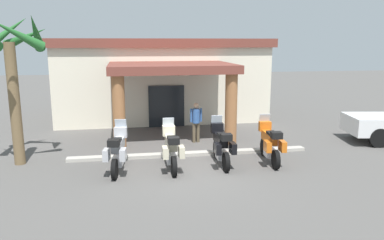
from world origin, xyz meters
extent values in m
plane|color=#514F4C|center=(0.00, 0.00, 0.00)|extent=(80.00, 80.00, 0.00)
cube|color=silver|center=(-0.04, 10.00, 1.98)|extent=(11.17, 6.40, 3.96)
cube|color=#1E2328|center=(0.00, 6.80, 1.05)|extent=(1.80, 0.12, 2.10)
cube|color=brown|center=(0.02, 4.78, 3.13)|extent=(5.47, 4.23, 0.35)
cylinder|color=#9E663D|center=(-2.27, 3.07, 1.48)|extent=(0.51, 0.51, 2.96)
cylinder|color=#9E663D|center=(2.35, 3.12, 1.48)|extent=(0.51, 0.51, 2.96)
cube|color=brown|center=(-0.04, 10.00, 4.18)|extent=(11.58, 6.81, 0.44)
cylinder|color=black|center=(-2.17, 1.08, 0.33)|extent=(0.22, 0.67, 0.66)
cylinder|color=black|center=(-2.36, -0.46, 0.33)|extent=(0.22, 0.67, 0.66)
cube|color=silver|center=(-2.27, 0.29, 0.37)|extent=(0.39, 0.60, 0.32)
cube|color=#B2B2B7|center=(-2.25, 0.44, 0.88)|extent=(0.44, 1.18, 0.34)
cube|color=black|center=(-2.29, 0.09, 1.10)|extent=(0.35, 0.63, 0.10)
cube|color=#B2B2B7|center=(-2.17, 1.06, 1.15)|extent=(0.47, 0.29, 0.36)
cube|color=#B2BCC6|center=(-2.16, 1.14, 1.43)|extent=(0.41, 0.17, 0.36)
cube|color=#B2B2B7|center=(-2.60, -0.27, 0.76)|extent=(0.23, 0.46, 0.36)
cube|color=#B2B2B7|center=(-2.09, -0.34, 0.76)|extent=(0.23, 0.46, 0.36)
cube|color=black|center=(-2.36, -0.41, 1.17)|extent=(0.40, 0.36, 0.22)
cylinder|color=black|center=(-0.49, 1.06, 0.33)|extent=(0.14, 0.66, 0.66)
cylinder|color=black|center=(-0.49, -0.49, 0.33)|extent=(0.14, 0.66, 0.66)
cube|color=silver|center=(-0.49, 0.26, 0.37)|extent=(0.32, 0.56, 0.32)
cube|color=beige|center=(-0.49, 0.41, 0.88)|extent=(0.30, 1.15, 0.34)
cube|color=black|center=(-0.49, 0.06, 1.10)|extent=(0.28, 0.60, 0.10)
cube|color=beige|center=(-0.49, 1.04, 1.15)|extent=(0.44, 0.24, 0.36)
cube|color=#B2BCC6|center=(-0.49, 1.12, 1.43)|extent=(0.40, 0.12, 0.36)
cube|color=beige|center=(-0.75, -0.34, 0.76)|extent=(0.18, 0.44, 0.36)
cube|color=beige|center=(-0.23, -0.34, 0.76)|extent=(0.18, 0.44, 0.36)
cube|color=black|center=(-0.49, -0.44, 1.17)|extent=(0.36, 0.32, 0.22)
cylinder|color=black|center=(1.31, 1.22, 0.33)|extent=(0.16, 0.66, 0.66)
cylinder|color=black|center=(1.27, -0.33, 0.33)|extent=(0.16, 0.66, 0.66)
cube|color=silver|center=(1.29, 0.42, 0.37)|extent=(0.33, 0.57, 0.32)
cube|color=black|center=(1.29, 0.57, 0.88)|extent=(0.33, 1.16, 0.34)
cube|color=black|center=(1.28, 0.22, 1.10)|extent=(0.29, 0.61, 0.10)
cube|color=black|center=(1.31, 1.20, 1.15)|extent=(0.45, 0.25, 0.36)
cube|color=#B2BCC6|center=(1.31, 1.28, 1.43)|extent=(0.40, 0.13, 0.36)
cube|color=black|center=(1.01, -0.18, 0.76)|extent=(0.19, 0.44, 0.36)
cube|color=black|center=(1.53, -0.19, 0.76)|extent=(0.19, 0.44, 0.36)
cube|color=black|center=(1.27, -0.28, 1.17)|extent=(0.37, 0.33, 0.22)
cylinder|color=black|center=(3.14, 1.19, 0.33)|extent=(0.20, 0.67, 0.66)
cylinder|color=black|center=(3.00, -0.36, 0.33)|extent=(0.20, 0.67, 0.66)
cube|color=silver|center=(3.07, 0.39, 0.37)|extent=(0.37, 0.59, 0.32)
cube|color=orange|center=(3.08, 0.54, 0.88)|extent=(0.40, 1.17, 0.34)
cube|color=black|center=(3.05, 0.19, 1.10)|extent=(0.33, 0.62, 0.10)
cube|color=orange|center=(3.14, 1.17, 1.15)|extent=(0.46, 0.28, 0.36)
cube|color=#B2BCC6|center=(3.15, 1.25, 1.43)|extent=(0.41, 0.15, 0.36)
cube|color=orange|center=(2.75, -0.18, 0.76)|extent=(0.22, 0.45, 0.36)
cube|color=orange|center=(3.27, -0.23, 0.76)|extent=(0.22, 0.45, 0.36)
cube|color=black|center=(3.00, -0.31, 1.17)|extent=(0.39, 0.35, 0.22)
cylinder|color=brown|center=(0.85, 3.53, 0.43)|extent=(0.14, 0.14, 0.85)
cylinder|color=brown|center=(1.03, 3.55, 0.43)|extent=(0.14, 0.14, 0.85)
cylinder|color=#335999|center=(0.94, 3.54, 1.16)|extent=(0.32, 0.32, 0.60)
cylinder|color=#335999|center=(0.72, 3.52, 1.19)|extent=(0.09, 0.09, 0.57)
cylinder|color=#335999|center=(1.16, 3.56, 1.19)|extent=(0.09, 0.09, 0.57)
sphere|color=tan|center=(0.94, 3.54, 1.60)|extent=(0.23, 0.23, 0.23)
cylinder|color=black|center=(8.43, 3.21, 0.40)|extent=(0.83, 0.37, 0.80)
cylinder|color=black|center=(8.17, 1.53, 0.40)|extent=(0.83, 0.37, 0.80)
cylinder|color=brown|center=(-5.72, 1.65, 2.12)|extent=(0.37, 0.37, 4.24)
cone|color=#236028|center=(-4.86, 1.71, 4.55)|extent=(0.46, 1.63, 1.33)
cone|color=#236028|center=(-5.37, 2.45, 4.41)|extent=(1.76, 1.05, 0.89)
cone|color=#236028|center=(-6.01, 2.48, 4.56)|extent=(1.64, 0.87, 1.34)
cone|color=#236028|center=(-5.25, 0.92, 4.49)|extent=(1.63, 1.23, 1.14)
cube|color=#ADA89E|center=(0.40, 1.68, 0.06)|extent=(9.12, 0.36, 0.12)
camera|label=1|loc=(-1.82, -11.98, 4.25)|focal=35.38mm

